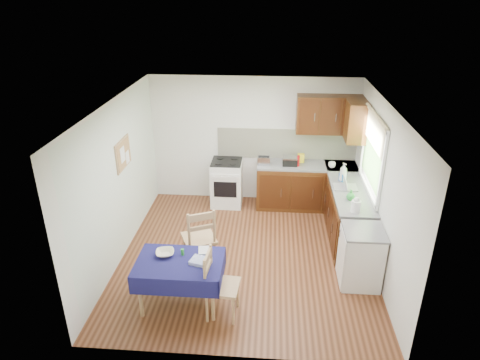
# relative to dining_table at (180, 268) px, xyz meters

# --- Properties ---
(floor) EXTENTS (4.20, 4.20, 0.00)m
(floor) POSITION_rel_dining_table_xyz_m (0.81, 1.22, -0.59)
(floor) COLOR #462512
(floor) RESTS_ON ground
(ceiling) EXTENTS (4.00, 4.20, 0.02)m
(ceiling) POSITION_rel_dining_table_xyz_m (0.81, 1.22, 1.91)
(ceiling) COLOR white
(ceiling) RESTS_ON wall_back
(wall_back) EXTENTS (4.00, 0.02, 2.50)m
(wall_back) POSITION_rel_dining_table_xyz_m (0.81, 3.32, 0.66)
(wall_back) COLOR silver
(wall_back) RESTS_ON ground
(wall_front) EXTENTS (4.00, 0.02, 2.50)m
(wall_front) POSITION_rel_dining_table_xyz_m (0.81, -0.88, 0.66)
(wall_front) COLOR silver
(wall_front) RESTS_ON ground
(wall_left) EXTENTS (0.02, 4.20, 2.50)m
(wall_left) POSITION_rel_dining_table_xyz_m (-1.19, 1.22, 0.66)
(wall_left) COLOR silver
(wall_left) RESTS_ON ground
(wall_right) EXTENTS (0.02, 4.20, 2.50)m
(wall_right) POSITION_rel_dining_table_xyz_m (2.81, 1.22, 0.66)
(wall_right) COLOR silver
(wall_right) RESTS_ON ground
(base_cabinets) EXTENTS (1.90, 2.30, 0.86)m
(base_cabinets) POSITION_rel_dining_table_xyz_m (2.17, 2.47, -0.16)
(base_cabinets) COLOR #361309
(base_cabinets) RESTS_ON ground
(worktop_back) EXTENTS (1.90, 0.60, 0.04)m
(worktop_back) POSITION_rel_dining_table_xyz_m (1.86, 3.02, 0.29)
(worktop_back) COLOR slate
(worktop_back) RESTS_ON base_cabinets
(worktop_right) EXTENTS (0.60, 1.70, 0.04)m
(worktop_right) POSITION_rel_dining_table_xyz_m (2.51, 1.87, 0.29)
(worktop_right) COLOR slate
(worktop_right) RESTS_ON base_cabinets
(worktop_corner) EXTENTS (0.60, 0.60, 0.04)m
(worktop_corner) POSITION_rel_dining_table_xyz_m (2.51, 3.02, 0.29)
(worktop_corner) COLOR slate
(worktop_corner) RESTS_ON base_cabinets
(splashback) EXTENTS (2.70, 0.02, 0.60)m
(splashback) POSITION_rel_dining_table_xyz_m (1.46, 3.30, 0.61)
(splashback) COLOR white
(splashback) RESTS_ON wall_back
(upper_cabinets) EXTENTS (1.20, 0.85, 0.70)m
(upper_cabinets) POSITION_rel_dining_table_xyz_m (2.34, 3.02, 1.26)
(upper_cabinets) COLOR #361309
(upper_cabinets) RESTS_ON wall_back
(stove) EXTENTS (0.60, 0.61, 0.92)m
(stove) POSITION_rel_dining_table_xyz_m (0.31, 3.02, -0.13)
(stove) COLOR white
(stove) RESTS_ON ground
(window) EXTENTS (0.04, 1.48, 1.26)m
(window) POSITION_rel_dining_table_xyz_m (2.78, 1.92, 1.06)
(window) COLOR #2E5021
(window) RESTS_ON wall_right
(fridge) EXTENTS (0.58, 0.60, 0.89)m
(fridge) POSITION_rel_dining_table_xyz_m (2.51, 0.67, -0.15)
(fridge) COLOR white
(fridge) RESTS_ON ground
(corkboard) EXTENTS (0.04, 0.62, 0.47)m
(corkboard) POSITION_rel_dining_table_xyz_m (-1.16, 1.52, 1.01)
(corkboard) COLOR #A97E54
(corkboard) RESTS_ON wall_left
(dining_table) EXTENTS (1.15, 0.78, 0.70)m
(dining_table) POSITION_rel_dining_table_xyz_m (0.00, 0.00, 0.00)
(dining_table) COLOR #111040
(dining_table) RESTS_ON ground
(chair_far) EXTENTS (0.62, 0.62, 1.06)m
(chair_far) POSITION_rel_dining_table_xyz_m (0.13, 0.83, -0.03)
(chair_far) COLOR #A97E54
(chair_far) RESTS_ON ground
(chair_near) EXTENTS (0.46, 0.46, 0.97)m
(chair_near) POSITION_rel_dining_table_xyz_m (0.54, -0.17, -0.08)
(chair_near) COLOR #A97E54
(chair_near) RESTS_ON ground
(toaster) EXTENTS (0.24, 0.15, 0.18)m
(toaster) POSITION_rel_dining_table_xyz_m (1.03, 2.93, 0.39)
(toaster) COLOR #B3B4B8
(toaster) RESTS_ON worktop_back
(sandwich_press) EXTENTS (0.28, 0.24, 0.16)m
(sandwich_press) POSITION_rel_dining_table_xyz_m (1.53, 2.97, 0.39)
(sandwich_press) COLOR black
(sandwich_press) RESTS_ON worktop_back
(sauce_bottle) EXTENTS (0.05, 0.05, 0.21)m
(sauce_bottle) POSITION_rel_dining_table_xyz_m (1.68, 2.91, 0.42)
(sauce_bottle) COLOR red
(sauce_bottle) RESTS_ON worktop_back
(yellow_packet) EXTENTS (0.15, 0.13, 0.17)m
(yellow_packet) POSITION_rel_dining_table_xyz_m (1.74, 3.12, 0.39)
(yellow_packet) COLOR yellow
(yellow_packet) RESTS_ON worktop_back
(dish_rack) EXTENTS (0.39, 0.30, 0.19)m
(dish_rack) POSITION_rel_dining_table_xyz_m (2.43, 2.02, 0.33)
(dish_rack) COLOR gray
(dish_rack) RESTS_ON worktop_right
(kettle) EXTENTS (0.14, 0.14, 0.24)m
(kettle) POSITION_rel_dining_table_xyz_m (2.47, 1.19, 0.42)
(kettle) COLOR white
(kettle) RESTS_ON worktop_right
(cup) EXTENTS (0.16, 0.16, 0.11)m
(cup) POSITION_rel_dining_table_xyz_m (2.31, 2.89, 0.36)
(cup) COLOR white
(cup) RESTS_ON worktop_back
(soap_bottle_a) EXTENTS (0.17, 0.17, 0.33)m
(soap_bottle_a) POSITION_rel_dining_table_xyz_m (2.43, 2.31, 0.47)
(soap_bottle_a) COLOR white
(soap_bottle_a) RESTS_ON worktop_right
(soap_bottle_b) EXTENTS (0.14, 0.13, 0.21)m
(soap_bottle_b) POSITION_rel_dining_table_xyz_m (2.43, 2.30, 0.41)
(soap_bottle_b) COLOR #1D5DAC
(soap_bottle_b) RESTS_ON worktop_right
(soap_bottle_c) EXTENTS (0.19, 0.19, 0.18)m
(soap_bottle_c) POSITION_rel_dining_table_xyz_m (2.45, 1.57, 0.40)
(soap_bottle_c) COLOR green
(soap_bottle_c) RESTS_ON worktop_right
(plate_bowl) EXTENTS (0.29, 0.29, 0.06)m
(plate_bowl) POSITION_rel_dining_table_xyz_m (-0.22, 0.13, 0.14)
(plate_bowl) COLOR beige
(plate_bowl) RESTS_ON dining_table
(book) EXTENTS (0.18, 0.22, 0.02)m
(book) POSITION_rel_dining_table_xyz_m (0.21, 0.26, 0.11)
(book) COLOR white
(book) RESTS_ON dining_table
(spice_jar) EXTENTS (0.04, 0.04, 0.09)m
(spice_jar) POSITION_rel_dining_table_xyz_m (0.01, 0.15, 0.15)
(spice_jar) COLOR #25882D
(spice_jar) RESTS_ON dining_table
(tea_towel) EXTENTS (0.30, 0.27, 0.05)m
(tea_towel) POSITION_rel_dining_table_xyz_m (0.29, -0.01, 0.13)
(tea_towel) COLOR #2A3F9B
(tea_towel) RESTS_ON dining_table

